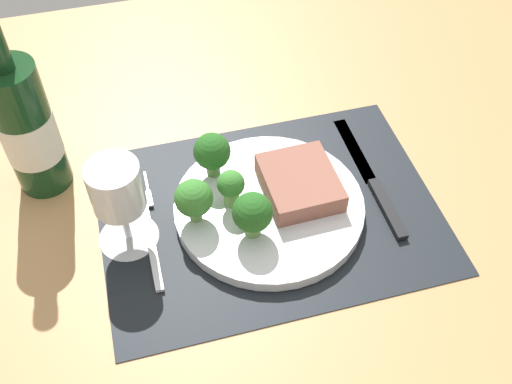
{
  "coord_description": "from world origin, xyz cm",
  "views": [
    {
      "loc": [
        -14.36,
        -47.08,
        61.21
      ],
      "look_at": [
        -1.17,
        2.2,
        1.9
      ],
      "focal_mm": 42.28,
      "sensor_mm": 36.0,
      "label": 1
    }
  ],
  "objects_px": {
    "wine_bottle": "(27,127)",
    "wine_glass": "(117,193)",
    "plate": "(269,207)",
    "knife": "(374,184)",
    "steak": "(300,183)",
    "fork": "(148,226)"
  },
  "relations": [
    {
      "from": "fork",
      "to": "wine_glass",
      "type": "relative_size",
      "value": 1.5
    },
    {
      "from": "steak",
      "to": "knife",
      "type": "xyz_separation_m",
      "value": [
        0.1,
        -0.01,
        -0.03
      ]
    },
    {
      "from": "plate",
      "to": "knife",
      "type": "distance_m",
      "value": 0.15
    },
    {
      "from": "plate",
      "to": "wine_glass",
      "type": "distance_m",
      "value": 0.2
    },
    {
      "from": "plate",
      "to": "wine_glass",
      "type": "xyz_separation_m",
      "value": [
        -0.18,
        0.01,
        0.07
      ]
    },
    {
      "from": "steak",
      "to": "wine_glass",
      "type": "bearing_deg",
      "value": -178.63
    },
    {
      "from": "wine_bottle",
      "to": "fork",
      "type": "bearing_deg",
      "value": -44.37
    },
    {
      "from": "plate",
      "to": "knife",
      "type": "xyz_separation_m",
      "value": [
        0.15,
        0.01,
        -0.0
      ]
    },
    {
      "from": "wine_bottle",
      "to": "knife",
      "type": "bearing_deg",
      "value": -16.67
    },
    {
      "from": "fork",
      "to": "wine_glass",
      "type": "height_order",
      "value": "wine_glass"
    },
    {
      "from": "plate",
      "to": "wine_glass",
      "type": "relative_size",
      "value": 1.91
    },
    {
      "from": "fork",
      "to": "knife",
      "type": "distance_m",
      "value": 0.3
    },
    {
      "from": "steak",
      "to": "wine_bottle",
      "type": "bearing_deg",
      "value": 159.21
    },
    {
      "from": "wine_glass",
      "to": "wine_bottle",
      "type": "bearing_deg",
      "value": 126.98
    },
    {
      "from": "knife",
      "to": "wine_glass",
      "type": "bearing_deg",
      "value": 179.07
    },
    {
      "from": "plate",
      "to": "steak",
      "type": "height_order",
      "value": "steak"
    },
    {
      "from": "steak",
      "to": "wine_glass",
      "type": "xyz_separation_m",
      "value": [
        -0.22,
        -0.01,
        0.05
      ]
    },
    {
      "from": "knife",
      "to": "wine_glass",
      "type": "distance_m",
      "value": 0.34
    },
    {
      "from": "plate",
      "to": "fork",
      "type": "bearing_deg",
      "value": 174.79
    },
    {
      "from": "wine_bottle",
      "to": "wine_glass",
      "type": "distance_m",
      "value": 0.16
    },
    {
      "from": "plate",
      "to": "knife",
      "type": "height_order",
      "value": "plate"
    },
    {
      "from": "plate",
      "to": "steak",
      "type": "relative_size",
      "value": 2.33
    }
  ]
}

